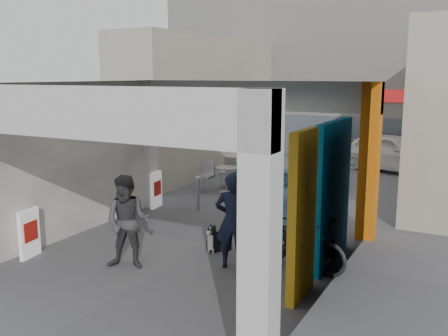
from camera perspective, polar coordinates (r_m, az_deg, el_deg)
The scene contains 20 objects.
ground at distance 11.09m, azimuth -1.96°, elevation -8.58°, with size 90.00×90.00×0.00m, color #555459.
arcade_canopy at distance 9.59m, azimuth -1.68°, elevation 2.55°, with size 6.40×6.45×6.40m.
far_building at distance 23.66m, azimuth 15.35°, elevation 11.09°, with size 18.00×4.08×8.00m.
plaza_bldg_left at distance 19.25m, azimuth -2.59°, elevation 7.20°, with size 2.00×9.00×5.00m, color #B2A893.
bollard_left at distance 13.60m, azimuth -3.01°, elevation -2.95°, with size 0.09×0.09×0.92m, color gray.
bollard_center at distance 12.92m, azimuth 2.99°, elevation -3.59°, with size 0.09×0.09×0.95m, color gray.
bollard_right at distance 12.38m, azimuth 9.14°, elevation -4.66°, with size 0.09×0.09×0.82m, color gray.
advert_board_near at distance 10.86m, azimuth -21.35°, elevation -6.95°, with size 0.17×0.56×1.00m.
advert_board_far at distance 13.98m, azimuth -7.76°, elevation -2.46°, with size 0.16×0.56×1.00m.
cafe_set at distance 15.96m, azimuth 0.46°, elevation -1.33°, with size 1.60×1.29×0.97m.
produce_stand at distance 16.52m, azimuth 2.42°, elevation -1.14°, with size 1.08×0.58×0.71m.
crate_stack at distance 16.93m, azimuth 12.95°, elevation -1.12°, with size 0.51×0.43×0.56m.
border_collie at distance 10.51m, azimuth -1.21°, elevation -8.28°, with size 0.23×0.44×0.61m.
man_with_dog at distance 9.48m, azimuth 1.02°, elevation -6.04°, with size 0.68×0.44×1.86m, color black.
man_back_turned at distance 9.65m, azimuth -10.94°, elevation -6.10°, with size 0.88×0.68×1.80m, color #3A3A3C.
man_elderly at distance 11.59m, azimuth 6.95°, elevation -3.80°, with size 0.76×0.49×1.55m, color #6393C0.
man_crates at distance 17.48m, azimuth 10.88°, elevation 1.56°, with size 1.11×0.46×1.90m, color black.
bicycle_front at distance 9.71m, azimuth 8.89°, elevation -8.39°, with size 0.67×1.93×1.01m, color black.
bicycle_rear at distance 9.73m, azimuth 8.01°, elevation -8.36°, with size 0.47×1.67×1.00m, color black.
white_van at distance 20.09m, azimuth 18.62°, elevation 1.73°, with size 1.73×4.30×1.46m, color white.
Camera 1 is at (5.21, -9.09, 3.65)m, focal length 40.00 mm.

